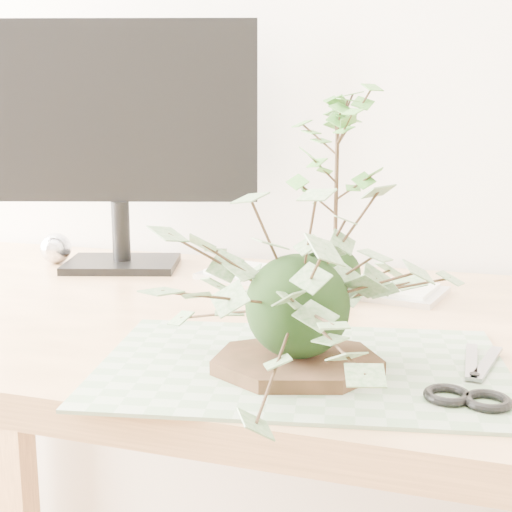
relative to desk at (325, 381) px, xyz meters
name	(u,v)px	position (x,y,z in m)	size (l,w,h in m)	color
desk	(325,381)	(0.00, 0.00, 0.00)	(1.60, 0.70, 0.74)	tan
cutting_mat	(302,366)	(0.02, -0.19, 0.09)	(0.44, 0.29, 0.00)	#658560
stone_dish	(297,363)	(0.01, -0.21, 0.10)	(0.19, 0.19, 0.01)	black
ivy_kokedama	(298,258)	(0.01, -0.21, 0.21)	(0.38, 0.38, 0.22)	black
maple_kokedama	(337,144)	(-0.01, 0.10, 0.32)	(0.22, 0.22, 0.33)	black
keyboard	(317,281)	(-0.05, 0.18, 0.10)	(0.41, 0.19, 0.02)	silver
monitor	(119,128)	(-0.42, 0.21, 0.33)	(0.47, 0.19, 0.43)	black
foil_ball	(56,248)	(-0.55, 0.20, 0.12)	(0.06, 0.06, 0.06)	silver
scissors	(473,390)	(0.19, -0.22, 0.10)	(0.09, 0.19, 0.01)	gray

